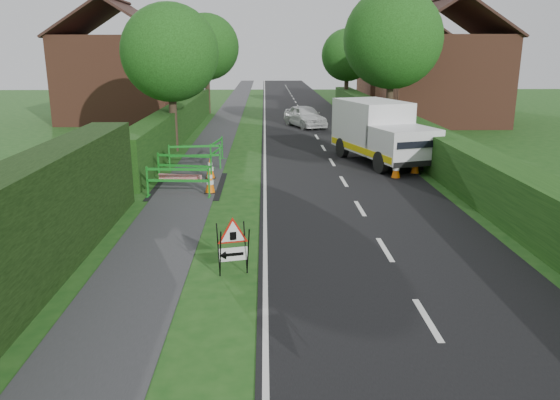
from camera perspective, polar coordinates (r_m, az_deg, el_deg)
name	(u,v)px	position (r m, az deg, el deg)	size (l,w,h in m)	color
ground	(288,353)	(8.90, 0.82, -15.70)	(120.00, 120.00, 0.00)	#194614
road_surface	(301,112)	(42.96, 2.24, 9.22)	(6.00, 90.00, 0.02)	black
footpath	(230,112)	(42.94, -5.20, 9.17)	(2.00, 90.00, 0.02)	#2D2D30
hedge_west_far	(179,138)	(30.33, -10.48, 6.40)	(1.00, 24.00, 1.80)	#14380F
hedge_east	(419,158)	(25.01, 14.34, 4.30)	(1.20, 50.00, 1.50)	#14380F
house_west	(120,77)	(38.87, -16.36, 12.26)	(7.50, 7.40, 7.88)	brown
house_east_a	(441,78)	(37.41, 16.43, 12.16)	(7.50, 7.40, 7.88)	brown
house_east_b	(403,70)	(51.15, 12.70, 13.10)	(7.50, 7.40, 7.88)	brown
tree_nw	(170,53)	(25.97, -11.43, 14.83)	(4.40, 4.40, 6.70)	#2D2116
tree_ne	(393,39)	(30.38, 11.69, 16.16)	(5.20, 5.20, 7.79)	#2D2116
tree_fw	(206,47)	(41.83, -7.72, 15.55)	(4.80, 4.80, 7.24)	#2D2116
tree_fe	(347,55)	(46.11, 7.05, 14.79)	(4.20, 4.20, 6.33)	#2D2116
triangle_sign	(231,242)	(11.38, -5.10, -4.43)	(0.89, 0.89, 1.08)	black
works_van	(380,131)	(23.34, 10.41, 7.11)	(3.69, 5.93, 2.54)	silver
traffic_cone_0	(396,168)	(20.63, 12.04, 3.28)	(0.38, 0.38, 0.79)	black
traffic_cone_1	(415,164)	(21.58, 13.96, 3.69)	(0.38, 0.38, 0.79)	black
traffic_cone_2	(381,150)	(24.42, 10.50, 5.20)	(0.38, 0.38, 0.79)	black
traffic_cone_3	(210,182)	(18.22, -7.33, 1.91)	(0.38, 0.38, 0.79)	black
traffic_cone_4	(210,168)	(20.28, -7.31, 3.29)	(0.38, 0.38, 0.79)	black
ped_barrier_0	(178,178)	(17.82, -10.61, 2.25)	(2.08, 0.49, 1.00)	#178220
ped_barrier_1	(184,164)	(20.09, -9.95, 3.76)	(2.09, 0.77, 1.00)	#178220
ped_barrier_2	(195,154)	(22.02, -8.90, 4.81)	(2.08, 0.56, 1.00)	#178220
ped_barrier_3	(217,149)	(22.98, -6.64, 5.34)	(0.66, 2.09, 1.00)	#178220
redwhite_plank	(181,191)	(18.77, -10.33, 0.95)	(1.50, 0.04, 0.25)	red
hatchback_car	(305,116)	(34.16, 2.64, 8.75)	(1.58, 3.92, 1.34)	silver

